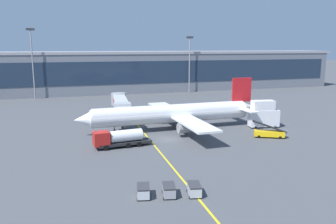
% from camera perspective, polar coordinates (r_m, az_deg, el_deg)
% --- Properties ---
extents(ground_plane, '(700.00, 700.00, 0.00)m').
position_cam_1_polar(ground_plane, '(69.12, 0.19, -4.59)').
color(ground_plane, '#47494F').
extents(apron_lead_in_line, '(3.16, 79.96, 0.01)m').
position_cam_1_polar(apron_lead_in_line, '(69.97, -3.29, -4.41)').
color(apron_lead_in_line, yellow).
rests_on(apron_lead_in_line, ground_plane).
extents(terminal_building, '(200.11, 20.70, 16.53)m').
position_cam_1_polar(terminal_building, '(143.04, -9.18, 6.66)').
color(terminal_building, slate).
rests_on(terminal_building, ground_plane).
extents(main_airliner, '(43.22, 34.21, 11.24)m').
position_cam_1_polar(main_airliner, '(76.41, 0.86, -0.23)').
color(main_airliner, white).
rests_on(main_airliner, ground_plane).
extents(jet_bridge, '(5.66, 19.57, 6.41)m').
position_cam_1_polar(jet_bridge, '(83.74, -7.99, 1.34)').
color(jet_bridge, '#B2B7BC').
rests_on(jet_bridge, ground_plane).
extents(fuel_tanker, '(10.99, 3.49, 3.25)m').
position_cam_1_polar(fuel_tanker, '(63.98, -8.26, -4.35)').
color(fuel_tanker, '#232326').
rests_on(fuel_tanker, ground_plane).
extents(belt_loader, '(6.75, 4.42, 3.49)m').
position_cam_1_polar(belt_loader, '(73.28, 16.57, -3.36)').
color(belt_loader, yellow).
rests_on(belt_loader, ground_plane).
extents(catering_lift, '(7.10, 3.50, 6.30)m').
position_cam_1_polar(catering_lift, '(81.67, 15.68, -0.38)').
color(catering_lift, white).
rests_on(catering_lift, ground_plane).
extents(baggage_cart_0, '(2.10, 2.92, 1.48)m').
position_cam_1_polar(baggage_cart_0, '(43.52, -4.16, -13.06)').
color(baggage_cart_0, '#B2B7BC').
rests_on(baggage_cart_0, ground_plane).
extents(baggage_cart_1, '(2.10, 2.92, 1.48)m').
position_cam_1_polar(baggage_cart_1, '(43.67, 0.15, -12.94)').
color(baggage_cart_1, gray).
rests_on(baggage_cart_1, ground_plane).
extents(baggage_cart_2, '(2.10, 2.92, 1.48)m').
position_cam_1_polar(baggage_cart_2, '(44.06, 4.41, -12.76)').
color(baggage_cart_2, '#B2B7BC').
rests_on(baggage_cart_2, ground_plane).
extents(apron_light_mast_1, '(2.80, 0.50, 24.74)m').
position_cam_1_polar(apron_light_mast_1, '(129.63, -21.74, 8.31)').
color(apron_light_mast_1, gray).
rests_on(apron_light_mast_1, ground_plane).
extents(apron_light_mast_2, '(2.80, 0.50, 22.48)m').
position_cam_1_polar(apron_light_mast_2, '(138.52, 3.62, 8.68)').
color(apron_light_mast_2, gray).
rests_on(apron_light_mast_2, ground_plane).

